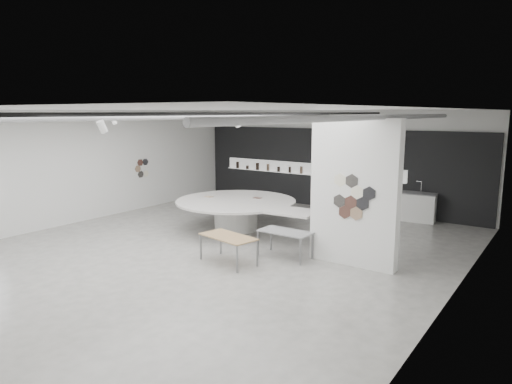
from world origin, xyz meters
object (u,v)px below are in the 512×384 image
Objects in this scene: sample_table_stone at (285,233)px; kitchen_counter at (410,206)px; partition_column at (354,193)px; sample_table_wood at (228,238)px; display_island at (238,211)px.

kitchen_counter reaches higher than sample_table_stone.
sample_table_wood is at bearing -146.50° from partition_column.
partition_column is at bearing -17.55° from display_island.
sample_table_stone is at bearing -108.83° from kitchen_counter.
partition_column is at bearing 33.50° from sample_table_wood.
display_island is at bearing 123.33° from sample_table_wood.
kitchen_counter is at bearing 77.23° from sample_table_stone.
partition_column is 2.07m from sample_table_stone.
display_island is at bearing 166.78° from partition_column.
sample_table_stone is 0.76× the size of kitchen_counter.
sample_table_wood is at bearing -61.01° from display_island.
sample_table_stone is 6.21m from kitchen_counter.
partition_column is at bearing 17.23° from sample_table_stone.
partition_column reaches higher than sample_table_stone.
display_island is 3.71× the size of sample_table_stone.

